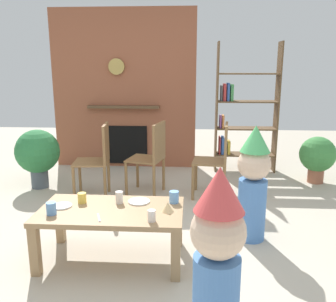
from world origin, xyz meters
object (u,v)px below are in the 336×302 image
object	(u,v)px
paper_cup_near_right	(119,197)
birthday_cake_slice	(168,207)
paper_cup_center	(174,197)
child_with_cone_hat	(217,258)
bookshelf	(241,113)
dining_chair_left	(99,156)
potted_plant_tall	(317,156)
paper_plate_rear	(62,206)
child_in_pink	(253,181)
paper_cup_near_left	(82,198)
paper_cup_far_left	(51,208)
coffee_table	(111,217)
dining_chair_middle	(152,154)
paper_cup_far_right	(152,216)
dining_chair_right	(218,156)
potted_plant_short	(38,153)
paper_plate_front	(139,201)

from	to	relation	value
paper_cup_near_right	birthday_cake_slice	distance (m)	0.44
paper_cup_center	child_with_cone_hat	xyz separation A→B (m)	(0.28, -1.10, 0.08)
bookshelf	dining_chair_left	xyz separation A→B (m)	(-1.84, -1.28, -0.37)
paper_cup_near_right	potted_plant_tall	world-z (taller)	potted_plant_tall
paper_plate_rear	child_in_pink	size ratio (longest dim) A/B	0.15
paper_cup_near_left	paper_cup_near_right	world-z (taller)	paper_cup_near_right
paper_cup_near_left	dining_chair_left	size ratio (longest dim) A/B	0.10
paper_cup_far_left	potted_plant_tall	world-z (taller)	potted_plant_tall
paper_cup_center	coffee_table	bearing A→B (deg)	-161.46
bookshelf	dining_chair_middle	size ratio (longest dim) A/B	2.11
paper_cup_far_right	child_in_pink	distance (m)	1.07
dining_chair_right	coffee_table	bearing A→B (deg)	64.46
paper_cup_near_left	child_with_cone_hat	distance (m)	1.49
potted_plant_short	dining_chair_middle	bearing A→B (deg)	-6.05
paper_cup_near_left	birthday_cake_slice	distance (m)	0.74
child_in_pink	dining_chair_left	bearing A→B (deg)	-50.90
child_with_cone_hat	potted_plant_tall	xyz separation A→B (m)	(1.57, 3.10, -0.19)
coffee_table	child_in_pink	size ratio (longest dim) A/B	1.09
paper_cup_near_left	coffee_table	bearing A→B (deg)	-23.19
child_with_cone_hat	dining_chair_middle	distance (m)	2.58
child_with_cone_hat	bookshelf	bearing A→B (deg)	-49.24
potted_plant_tall	child_with_cone_hat	bearing A→B (deg)	-116.90
paper_cup_center	potted_plant_tall	xyz separation A→B (m)	(1.85, 2.00, -0.12)
paper_plate_front	child_in_pink	bearing A→B (deg)	15.69
paper_cup_far_left	child_in_pink	world-z (taller)	child_in_pink
paper_cup_far_right	potted_plant_tall	bearing A→B (deg)	49.99
bookshelf	paper_plate_front	xyz separation A→B (m)	(-1.17, -2.54, -0.43)
child_with_cone_hat	potted_plant_short	xyz separation A→B (m)	(-2.12, 2.66, -0.10)
coffee_table	paper_plate_rear	world-z (taller)	paper_plate_rear
paper_cup_center	paper_cup_far_right	xyz separation A→B (m)	(-0.15, -0.38, -0.01)
dining_chair_right	potted_plant_short	xyz separation A→B (m)	(-2.30, 0.20, -0.05)
bookshelf	potted_plant_short	distance (m)	2.92
paper_cup_center	child_with_cone_hat	world-z (taller)	child_with_cone_hat
birthday_cake_slice	dining_chair_right	bearing A→B (deg)	72.22
bookshelf	paper_cup_near_left	distance (m)	3.09
paper_plate_rear	child_with_cone_hat	xyz separation A→B (m)	(1.19, -0.96, 0.12)
paper_cup_near_left	paper_cup_center	xyz separation A→B (m)	(0.77, 0.05, 0.01)
paper_cup_near_left	paper_cup_far_right	size ratio (longest dim) A/B	0.97
dining_chair_right	paper_cup_far_right	bearing A→B (deg)	77.38
paper_cup_center	paper_cup_far_right	world-z (taller)	paper_cup_center
paper_plate_rear	dining_chair_right	xyz separation A→B (m)	(1.37, 1.51, 0.06)
child_with_cone_hat	paper_cup_far_right	bearing A→B (deg)	-9.06
birthday_cake_slice	paper_plate_front	bearing A→B (deg)	143.72
dining_chair_left	paper_plate_front	bearing A→B (deg)	111.60
paper_cup_near_left	paper_cup_center	bearing A→B (deg)	3.86
bookshelf	paper_cup_far_left	world-z (taller)	bookshelf
paper_cup_near_right	dining_chair_right	world-z (taller)	dining_chair_right
birthday_cake_slice	potted_plant_tall	distance (m)	2.90
bookshelf	paper_cup_center	xyz separation A→B (m)	(-0.88, -2.54, -0.39)
coffee_table	paper_cup_near_right	world-z (taller)	paper_cup_near_right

